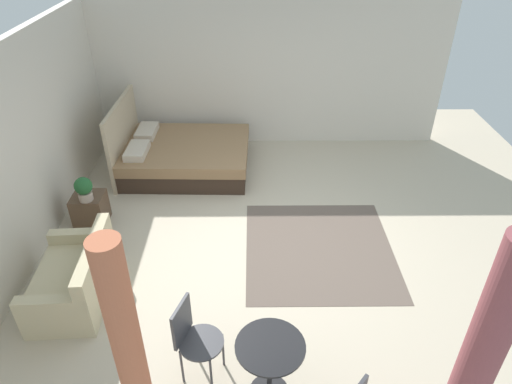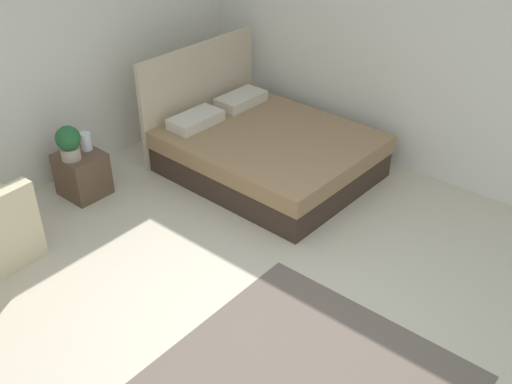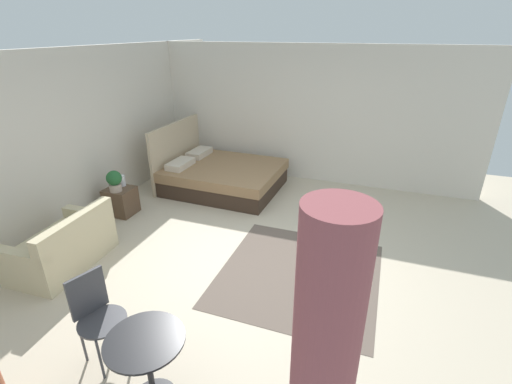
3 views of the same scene
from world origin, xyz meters
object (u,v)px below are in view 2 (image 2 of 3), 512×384
nightstand (82,174)px  potted_plant (69,142)px  vase (86,141)px  bed (263,148)px

nightstand → potted_plant: potted_plant is taller
potted_plant → vase: 0.25m
bed → nightstand: bearing=144.1°
nightstand → vase: (0.12, 0.02, 0.32)m
nightstand → vase: bearing=10.4°
potted_plant → vase: (0.22, 0.05, -0.10)m
bed → nightstand: 1.93m
bed → vase: size_ratio=11.93×
bed → nightstand: bed is taller
bed → nightstand: size_ratio=4.70×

